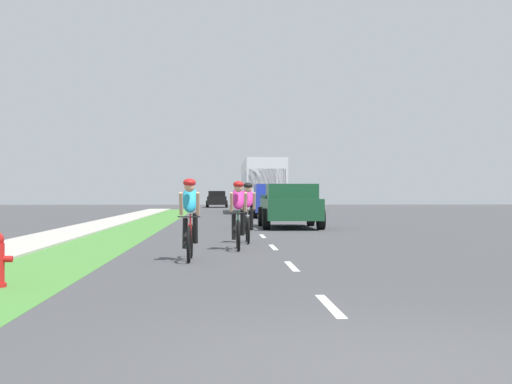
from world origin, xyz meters
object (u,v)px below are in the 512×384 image
(cyclist_lead, at_px, (190,218))
(pickup_dark_green, at_px, (290,206))
(cyclist_trailing, at_px, (238,214))
(suv_blue, at_px, (271,200))
(cyclist_distant, at_px, (248,212))
(sedan_black, at_px, (217,199))
(bus_white, at_px, (262,183))

(cyclist_lead, distance_m, pickup_dark_green, 13.91)
(cyclist_trailing, relative_size, pickup_dark_green, 0.34)
(pickup_dark_green, relative_size, suv_blue, 1.09)
(cyclist_distant, bearing_deg, suv_blue, 84.48)
(pickup_dark_green, bearing_deg, cyclist_trailing, -101.45)
(cyclist_distant, xyz_separation_m, suv_blue, (1.98, 20.51, 0.14))
(cyclist_trailing, bearing_deg, cyclist_lead, -110.03)
(pickup_dark_green, relative_size, sedan_black, 1.19)
(cyclist_distant, distance_m, suv_blue, 20.60)
(cyclist_trailing, distance_m, cyclist_distant, 2.43)
(cyclist_lead, bearing_deg, sedan_black, 89.79)
(cyclist_trailing, bearing_deg, cyclist_distant, 82.79)
(sedan_black, bearing_deg, cyclist_distant, -88.74)
(cyclist_lead, relative_size, cyclist_trailing, 1.00)
(suv_blue, relative_size, bus_white, 0.41)
(cyclist_trailing, height_order, bus_white, bus_white)
(cyclist_lead, distance_m, cyclist_trailing, 2.90)
(suv_blue, xyz_separation_m, sedan_black, (-3.08, 29.32, -0.18))
(cyclist_lead, xyz_separation_m, cyclist_trailing, (0.99, 2.72, 0.00))
(cyclist_lead, xyz_separation_m, pickup_dark_green, (3.18, 13.54, 0.02))
(cyclist_trailing, xyz_separation_m, bus_white, (2.38, 33.34, 1.17))
(cyclist_lead, relative_size, cyclist_distant, 1.00)
(cyclist_distant, distance_m, bus_white, 31.02)
(pickup_dark_green, distance_m, sedan_black, 41.51)
(cyclist_lead, height_order, cyclist_trailing, same)
(cyclist_lead, xyz_separation_m, cyclist_distant, (1.30, 5.13, 0.00))
(pickup_dark_green, height_order, sedan_black, pickup_dark_green)
(cyclist_trailing, relative_size, bus_white, 0.15)
(bus_white, distance_m, sedan_black, 19.19)
(cyclist_lead, distance_m, sedan_black, 54.95)
(cyclist_distant, bearing_deg, bus_white, 86.16)
(bus_white, bearing_deg, pickup_dark_green, -90.47)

